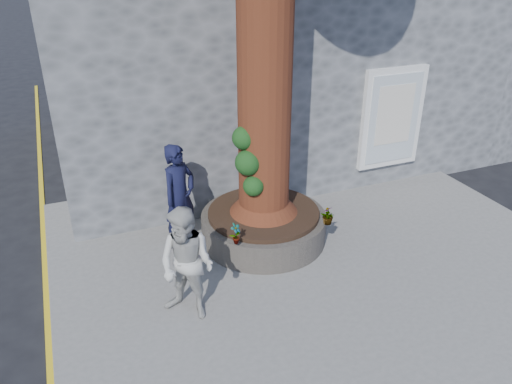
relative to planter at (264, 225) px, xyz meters
name	(u,v)px	position (x,y,z in m)	size (l,w,h in m)	color
ground	(266,321)	(-0.80, -2.00, -0.41)	(120.00, 120.00, 0.00)	black
pavement	(322,261)	(0.70, -1.00, -0.35)	(9.00, 8.00, 0.12)	slate
yellow_line	(49,332)	(-3.85, -1.00, -0.41)	(0.10, 30.00, 0.01)	yellow
stone_shop	(246,26)	(1.70, 5.20, 2.75)	(10.30, 8.30, 6.30)	#525457
neighbour_shop	(483,17)	(9.70, 5.20, 2.59)	(6.00, 8.00, 6.00)	#525457
planter	(264,225)	(0.00, 0.00, 0.00)	(2.30, 2.30, 0.60)	black
man	(180,197)	(-1.44, 0.41, 0.68)	(0.71, 0.47, 1.95)	black
woman	(187,265)	(-1.84, -1.53, 0.59)	(0.86, 0.67, 1.77)	#B9B8B1
shopping_bag	(194,241)	(-1.29, 0.19, -0.15)	(0.20, 0.12, 0.28)	white
plant_a	(236,234)	(-0.85, -0.85, 0.49)	(0.19, 0.13, 0.37)	gray
plant_b	(267,193)	(0.21, 0.31, 0.48)	(0.19, 0.19, 0.35)	gray
plant_c	(328,215)	(0.85, -0.85, 0.48)	(0.19, 0.19, 0.34)	gray
plant_d	(328,217)	(0.85, -0.85, 0.44)	(0.24, 0.21, 0.27)	gray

